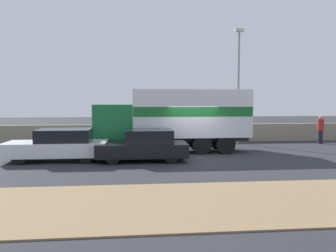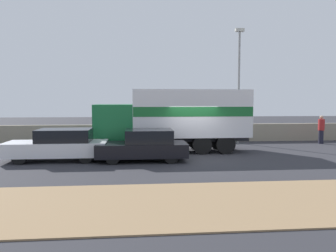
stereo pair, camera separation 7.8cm
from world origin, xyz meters
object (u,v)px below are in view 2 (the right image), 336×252
at_px(street_lamp, 239,78).
at_px(box_truck, 177,116).
at_px(car_hatchback, 144,145).
at_px(car_sedan_second, 59,145).
at_px(pedestrian, 321,129).

distance_m(street_lamp, box_truck, 5.85).
relative_size(street_lamp, car_hatchback, 1.78).
bearing_deg(street_lamp, car_hatchback, -137.74).
distance_m(box_truck, car_sedan_second, 6.27).
xyz_separation_m(box_truck, pedestrian, (9.71, 2.41, -0.98)).
bearing_deg(car_hatchback, car_sedan_second, -5.52).
distance_m(street_lamp, car_sedan_second, 11.97).
bearing_deg(pedestrian, street_lamp, 172.78).
distance_m(box_truck, pedestrian, 10.05).
bearing_deg(pedestrian, box_truck, -166.06).
bearing_deg(pedestrian, car_hatchback, -156.62).
height_order(street_lamp, pedestrian, street_lamp).
height_order(box_truck, car_sedan_second, box_truck).
height_order(street_lamp, box_truck, street_lamp).
distance_m(car_hatchback, car_sedan_second, 3.94).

